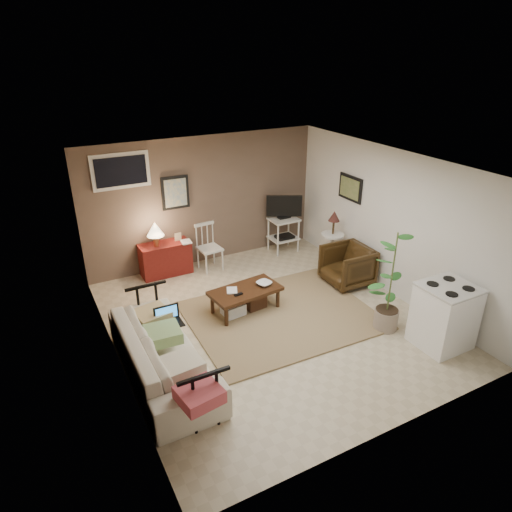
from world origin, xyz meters
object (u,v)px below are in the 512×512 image
sofa (162,346)px  stove (444,316)px  red_console (165,256)px  side_table (333,233)px  spindle_chair (209,249)px  tv_stand (284,222)px  potted_plant (392,279)px  armchair (347,264)px  coffee_table (245,298)px

sofa → stove: (3.63, -1.18, 0.02)m
red_console → side_table: bearing=-22.8°
spindle_chair → tv_stand: size_ratio=0.75×
potted_plant → stove: potted_plant is taller
side_table → potted_plant: size_ratio=0.72×
red_console → potted_plant: (2.33, -3.24, 0.47)m
armchair → stove: stove is taller
armchair → stove: (0.04, -2.05, 0.08)m
coffee_table → tv_stand: 2.48m
coffee_table → red_console: bearing=110.8°
side_table → spindle_chair: bearing=153.4°
tv_stand → stove: (0.29, -3.78, -0.16)m
red_console → armchair: 3.27m
side_table → armchair: (-0.15, -0.66, -0.31)m
side_table → sofa: bearing=-157.9°
sofa → tv_stand: tv_stand is taller
coffee_table → stove: 2.90m
sofa → spindle_chair: (1.70, 2.54, -0.03)m
tv_stand → armchair: tv_stand is taller
coffee_table → stove: (2.04, -2.06, 0.23)m
coffee_table → armchair: (1.99, -0.01, 0.15)m
red_console → stove: bearing=-54.9°
coffee_table → stove: stove is taller
sofa → potted_plant: (3.23, -0.52, 0.39)m
tv_stand → stove: tv_stand is taller
coffee_table → sofa: size_ratio=0.52×
spindle_chair → potted_plant: potted_plant is taller
spindle_chair → potted_plant: 3.45m
coffee_table → tv_stand: size_ratio=0.99×
sofa → tv_stand: (3.34, 2.59, 0.18)m
spindle_chair → armchair: bearing=-41.7°
spindle_chair → potted_plant: bearing=-63.5°
sofa → side_table: 4.05m
side_table → stove: (-0.11, -2.71, -0.23)m
coffee_table → sofa: 1.83m
red_console → coffee_table: bearing=-69.2°
red_console → stove: red_console is taller
armchair → potted_plant: (-0.36, -1.39, 0.45)m
spindle_chair → stove: size_ratio=0.94×
sofa → potted_plant: size_ratio=1.43×
sofa → spindle_chair: bearing=-33.8°
coffee_table → potted_plant: bearing=-40.6°
spindle_chair → armchair: (1.89, -1.68, -0.03)m
side_table → coffee_table: bearing=-163.2°
coffee_table → tv_stand: (1.74, 1.72, 0.39)m
red_console → stove: (2.74, -3.90, 0.10)m
sofa → red_console: 2.86m
tv_stand → armchair: 1.76m
armchair → stove: size_ratio=0.82×
coffee_table → armchair: bearing=-0.3°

